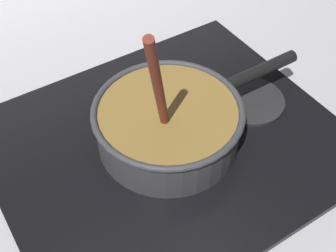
% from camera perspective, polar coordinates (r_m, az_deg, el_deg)
% --- Properties ---
extents(ground, '(2.40, 1.60, 0.04)m').
position_cam_1_polar(ground, '(0.70, 2.06, -12.96)').
color(ground, '#B7B7BC').
extents(hob_plate, '(0.56, 0.48, 0.01)m').
position_cam_1_polar(hob_plate, '(0.76, 0.00, -2.15)').
color(hob_plate, black).
rests_on(hob_plate, ground).
extents(burner_ring, '(0.19, 0.19, 0.01)m').
position_cam_1_polar(burner_ring, '(0.75, 0.00, -1.65)').
color(burner_ring, '#592D0C').
rests_on(burner_ring, hob_plate).
extents(spare_burner, '(0.13, 0.13, 0.01)m').
position_cam_1_polar(spare_burner, '(0.83, 10.18, 3.20)').
color(spare_burner, '#262628').
rests_on(spare_burner, hob_plate).
extents(cooking_pan, '(0.39, 0.24, 0.27)m').
position_cam_1_polar(cooking_pan, '(0.73, 0.11, 0.34)').
color(cooking_pan, '#38383D').
rests_on(cooking_pan, hob_plate).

